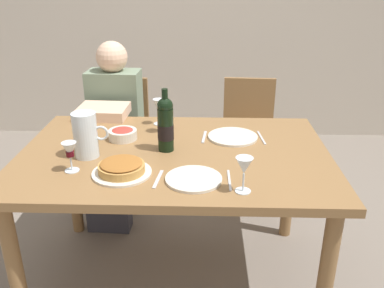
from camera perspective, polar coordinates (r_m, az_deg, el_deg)
name	(u,v)px	position (r m, az deg, el deg)	size (l,w,h in m)	color
ground_plane	(177,275)	(2.42, -2.13, -17.65)	(8.00, 8.00, 0.00)	slate
dining_table	(175,168)	(2.05, -2.40, -3.39)	(1.50, 1.00, 0.76)	olive
wine_bottle	(166,124)	(1.98, -3.67, 2.71)	(0.08, 0.08, 0.31)	black
water_pitcher	(86,138)	(1.99, -14.41, 0.86)	(0.17, 0.11, 0.22)	silver
baked_tart	(122,168)	(1.81, -9.68, -3.29)	(0.26, 0.26, 0.06)	silver
salad_bowl	(123,134)	(2.17, -9.53, 1.42)	(0.15, 0.15, 0.06)	silver
wine_glass_left_diner	(164,114)	(2.22, -3.92, 4.08)	(0.07, 0.07, 0.14)	silver
wine_glass_right_diner	(159,106)	(2.34, -4.62, 5.21)	(0.06, 0.06, 0.15)	silver
wine_glass_centre	(244,167)	(1.62, 7.20, -3.18)	(0.07, 0.07, 0.15)	silver
wine_glass_spare	(70,151)	(1.86, -16.50, -0.97)	(0.06, 0.06, 0.14)	silver
dinner_plate_left_setting	(233,137)	(2.18, 5.64, 1.01)	(0.26, 0.26, 0.01)	silver
dinner_plate_right_setting	(194,179)	(1.74, 0.22, -4.83)	(0.24, 0.24, 0.01)	silver
fork_left_setting	(204,137)	(2.18, 1.69, 0.97)	(0.16, 0.01, 0.01)	silver
knife_left_setting	(261,138)	(2.20, 9.54, 0.86)	(0.18, 0.01, 0.01)	silver
knife_right_setting	(229,180)	(1.75, 5.17, -4.99)	(0.18, 0.01, 0.01)	silver
spoon_right_setting	(158,179)	(1.75, -4.70, -4.84)	(0.16, 0.01, 0.01)	silver
chair_left	(122,132)	(3.00, -9.64, 1.59)	(0.42, 0.42, 0.87)	olive
diner_left	(112,129)	(2.74, -10.91, 2.09)	(0.35, 0.51, 1.16)	gray
chair_right	(248,133)	(2.97, 7.71, 1.50)	(0.42, 0.42, 0.87)	olive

